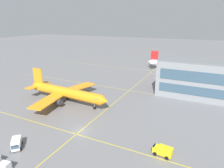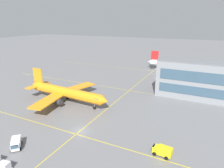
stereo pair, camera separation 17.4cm
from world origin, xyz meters
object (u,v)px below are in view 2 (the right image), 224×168
Objects in this scene: service_truck_red_van at (162,151)px; airliner_second_row at (202,80)px; airliner_third_row at (177,64)px; airliner_front_gate at (65,92)px; service_truck_catering at (16,143)px; baggage_cart_row_fourth at (4,167)px.

airliner_second_row is at bearing 84.23° from service_truck_red_van.
airliner_third_row is 82.91m from service_truck_red_van.
airliner_third_row is at bearing 67.99° from airliner_front_gate.
airliner_third_row reaches higher than service_truck_red_van.
airliner_second_row is 34.64m from airliner_third_row.
airliner_second_row reaches higher than service_truck_red_van.
airliner_third_row reaches higher than service_truck_catering.
baggage_cart_row_fourth is (-26.13, -18.09, -0.17)m from service_truck_red_van.
airliner_third_row is at bearing 96.90° from service_truck_red_van.
baggage_cart_row_fourth is at bearing -114.33° from airliner_second_row.
airliner_front_gate is 0.95× the size of airliner_second_row.
airliner_third_row is (-15.11, 31.16, -0.22)m from airliner_second_row.
airliner_second_row is 51.44m from service_truck_red_van.
airliner_second_row is 8.51× the size of service_truck_red_van.
service_truck_catering is 1.48× the size of baggage_cart_row_fourth.
airliner_third_row is 8.13× the size of service_truck_catering.
airliner_third_row is 7.99× the size of service_truck_red_van.
airliner_third_row is 101.69m from baggage_cart_row_fourth.
service_truck_catering is (-20.44, -94.34, -2.48)m from airliner_third_row.
airliner_third_row reaches higher than baggage_cart_row_fourth.
airliner_front_gate reaches higher than service_truck_catering.
airliner_front_gate is 56.35m from airliner_second_row.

